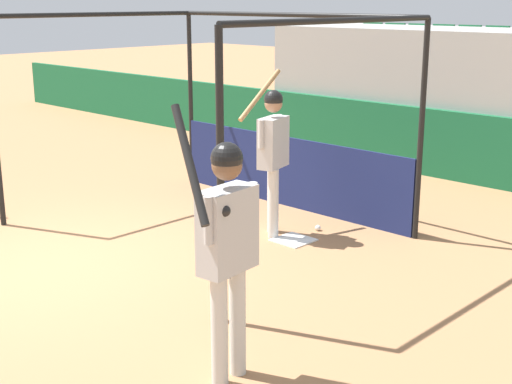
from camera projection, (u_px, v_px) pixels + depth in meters
The scene contains 8 objects.
ground_plane at pixel (39, 266), 7.92m from camera, with size 60.00×60.00×0.00m, color #A8754C.
outfield_wall at pixel (386, 136), 12.46m from camera, with size 24.00×0.12×1.13m.
bleacher_section at pixel (426, 93), 13.17m from camera, with size 5.40×2.40×2.41m.
batting_cage at pixel (260, 134), 9.56m from camera, with size 4.26×3.36×2.70m.
home_plate at pixel (294, 240), 8.77m from camera, with size 0.44×0.44×0.02m.
player_batter at pixel (273, 148), 8.72m from camera, with size 0.63×0.86×2.01m.
player_waiting at pixel (227, 238), 5.27m from camera, with size 0.55×0.79×2.17m.
baseball at pixel (318, 228), 9.14m from camera, with size 0.07×0.07×0.07m.
Camera 1 is at (6.90, -3.67, 2.87)m, focal length 50.00 mm.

